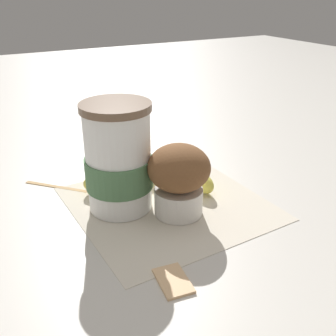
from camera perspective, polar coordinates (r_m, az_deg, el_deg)
The scene contains 7 objects.
ground_plane at distance 0.58m, azimuth 0.00°, elevation -5.17°, with size 3.00×3.00×0.00m, color beige.
paper_napkin at distance 0.58m, azimuth 0.00°, elevation -5.11°, with size 0.26×0.26×0.00m, color beige.
coffee_cup at distance 0.54m, azimuth -7.20°, elevation 1.07°, with size 0.10×0.10×0.15m.
muffin at distance 0.53m, azimuth 1.55°, elevation -1.30°, with size 0.09×0.09×0.10m.
banana at distance 0.62m, azimuth -2.43°, elevation -1.31°, with size 0.18×0.13×0.03m.
sugar_packet at distance 0.44m, azimuth 0.76°, elevation -15.88°, with size 0.05×0.03×0.01m, color #E0B27F.
wooden_stirrer at distance 0.65m, azimuth -15.90°, elevation -2.60°, with size 0.11×0.01×0.00m, color tan.
Camera 1 is at (-0.24, -0.44, 0.30)m, focal length 42.00 mm.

